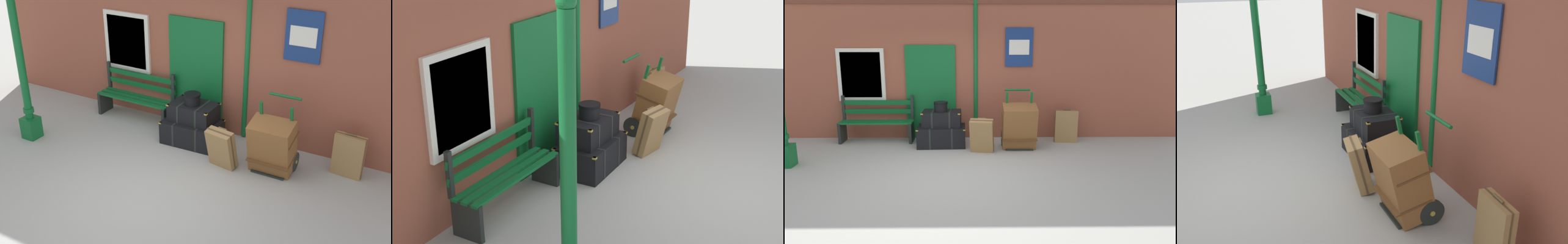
{
  "view_description": "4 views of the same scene",
  "coord_description": "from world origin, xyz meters",
  "views": [
    {
      "loc": [
        3.67,
        -4.99,
        4.25
      ],
      "look_at": [
        -0.04,
        1.6,
        0.53
      ],
      "focal_mm": 45.13,
      "sensor_mm": 36.0,
      "label": 1
    },
    {
      "loc": [
        -6.47,
        -1.7,
        3.5
      ],
      "look_at": [
        -0.15,
        1.9,
        0.64
      ],
      "focal_mm": 52.58,
      "sensor_mm": 36.0,
      "label": 2
    },
    {
      "loc": [
        0.5,
        -5.73,
        2.23
      ],
      "look_at": [
        0.59,
        1.71,
        0.53
      ],
      "focal_mm": 33.63,
      "sensor_mm": 36.0,
      "label": 3
    },
    {
      "loc": [
        5.2,
        -0.35,
        2.86
      ],
      "look_at": [
        0.28,
        1.62,
        0.79
      ],
      "focal_mm": 37.71,
      "sensor_mm": 36.0,
      "label": 4
    }
  ],
  "objects": [
    {
      "name": "ground_plane",
      "position": [
        0.0,
        0.0,
        0.0
      ],
      "size": [
        60.0,
        60.0,
        0.0
      ],
      "primitive_type": "plane",
      "color": "#A3A099"
    },
    {
      "name": "steamer_trunk_base",
      "position": [
        -0.22,
        1.81,
        0.21
      ],
      "size": [
        1.03,
        0.69,
        0.43
      ],
      "color": "black",
      "rests_on": "ground"
    },
    {
      "name": "suitcase_oxblood",
      "position": [
        2.48,
        2.04,
        0.36
      ],
      "size": [
        0.49,
        0.18,
        0.75
      ],
      "color": "olive",
      "rests_on": "ground"
    },
    {
      "name": "porters_trolley",
      "position": [
        1.39,
        1.71,
        0.27
      ],
      "size": [
        0.71,
        0.63,
        1.19
      ],
      "color": "black",
      "rests_on": "ground"
    },
    {
      "name": "brick_facade",
      "position": [
        -0.02,
        2.6,
        1.6
      ],
      "size": [
        10.4,
        0.35,
        3.2
      ],
      "color": "brown",
      "rests_on": "ground"
    },
    {
      "name": "platform_bench",
      "position": [
        -1.67,
        2.16,
        0.44
      ],
      "size": [
        1.6,
        0.43,
        1.01
      ],
      "color": "#0F5B28",
      "rests_on": "ground"
    },
    {
      "name": "steamer_trunk_middle",
      "position": [
        -0.22,
        1.85,
        0.58
      ],
      "size": [
        0.81,
        0.55,
        0.33
      ],
      "color": "black",
      "rests_on": "steamer_trunk_base"
    },
    {
      "name": "large_brown_trunk",
      "position": [
        1.39,
        1.54,
        0.48
      ],
      "size": [
        0.7,
        0.64,
        0.96
      ],
      "color": "brown",
      "rests_on": "ground"
    },
    {
      "name": "lamp_post",
      "position": [
        -2.89,
        0.52,
        1.09
      ],
      "size": [
        0.28,
        0.28,
        2.88
      ],
      "color": "#0F5B28",
      "rests_on": "ground"
    },
    {
      "name": "suitcase_charcoal",
      "position": [
        0.62,
        1.28,
        0.35
      ],
      "size": [
        0.51,
        0.42,
        0.71
      ],
      "color": "olive",
      "rests_on": "ground"
    },
    {
      "name": "round_hatbox",
      "position": [
        -0.23,
        1.83,
        0.86
      ],
      "size": [
        0.29,
        0.29,
        0.2
      ],
      "color": "black",
      "rests_on": "steamer_trunk_middle"
    }
  ]
}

